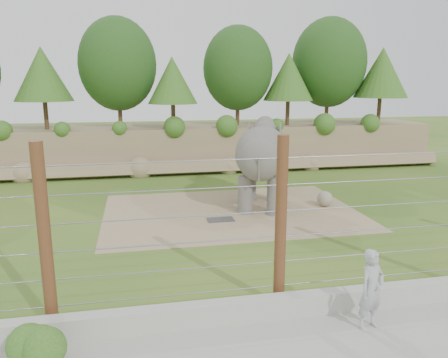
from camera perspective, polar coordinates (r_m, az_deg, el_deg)
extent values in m
plane|color=#335D1E|center=(14.66, 1.55, -7.80)|extent=(90.00, 90.00, 0.00)
cube|color=#867556|center=(26.85, -4.62, 4.31)|extent=(30.00, 4.00, 2.50)
cube|color=#867556|center=(24.75, -3.95, 1.50)|extent=(30.00, 1.37, 1.07)
cylinder|color=#3F2B19|center=(26.42, -22.23, 7.74)|extent=(0.24, 0.24, 1.58)
sphere|color=#194517|center=(26.36, -22.62, 12.36)|extent=(3.60, 3.60, 3.60)
cylinder|color=#3F2B19|center=(26.46, -13.44, 8.71)|extent=(0.24, 0.24, 1.92)
sphere|color=#194517|center=(26.43, -13.74, 14.36)|extent=(4.40, 4.40, 4.40)
cylinder|color=#3F2B19|center=(25.35, -6.64, 8.21)|extent=(0.24, 0.24, 1.40)
sphere|color=#194517|center=(25.28, -6.75, 12.51)|extent=(3.20, 3.20, 3.20)
cylinder|color=#3F2B19|center=(26.94, 1.78, 8.99)|extent=(0.24, 0.24, 1.82)
sphere|color=#194517|center=(26.90, 1.81, 14.25)|extent=(4.16, 4.16, 4.16)
cylinder|color=#3F2B19|center=(27.22, 8.30, 8.58)|extent=(0.24, 0.24, 1.50)
sphere|color=#194517|center=(27.16, 8.44, 12.88)|extent=(3.44, 3.44, 3.44)
cylinder|color=#3F2B19|center=(29.25, 13.27, 9.16)|extent=(0.24, 0.24, 2.03)
sphere|color=#194517|center=(29.23, 13.55, 14.56)|extent=(4.64, 4.64, 4.64)
cylinder|color=#3F2B19|center=(29.59, 19.58, 8.44)|extent=(0.24, 0.24, 1.64)
sphere|color=#194517|center=(29.53, 19.90, 12.75)|extent=(3.76, 3.76, 3.76)
cube|color=#A0815F|center=(17.54, 0.96, -4.30)|extent=(10.00, 7.00, 0.02)
cube|color=#262628|center=(16.49, -0.46, -5.32)|extent=(1.00, 0.60, 0.03)
sphere|color=gray|center=(18.67, 13.05, -2.53)|extent=(0.64, 0.64, 0.64)
cube|color=#AFAEA3|center=(10.18, 8.06, -16.08)|extent=(26.00, 0.35, 0.50)
cylinder|color=#57291A|center=(9.62, -22.36, -7.28)|extent=(0.26, 0.26, 4.00)
cylinder|color=#57291A|center=(9.91, 7.42, -5.82)|extent=(0.26, 0.26, 4.00)
cylinder|color=gray|center=(10.48, 7.18, -13.62)|extent=(20.00, 0.02, 0.02)
cylinder|color=gray|center=(10.23, 7.28, -10.60)|extent=(20.00, 0.02, 0.02)
cylinder|color=gray|center=(10.01, 7.37, -7.44)|extent=(20.00, 0.02, 0.02)
cylinder|color=gray|center=(9.82, 7.47, -4.16)|extent=(20.00, 0.02, 0.02)
cylinder|color=gray|center=(9.67, 7.57, -0.75)|extent=(20.00, 0.02, 0.02)
cylinder|color=gray|center=(9.55, 7.68, 2.76)|extent=(20.00, 0.02, 0.02)
sphere|color=#2F601C|center=(9.15, -23.25, -19.52)|extent=(0.79, 0.79, 0.79)
imported|color=silver|center=(9.86, 18.70, -13.52)|extent=(0.74, 0.62, 1.75)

